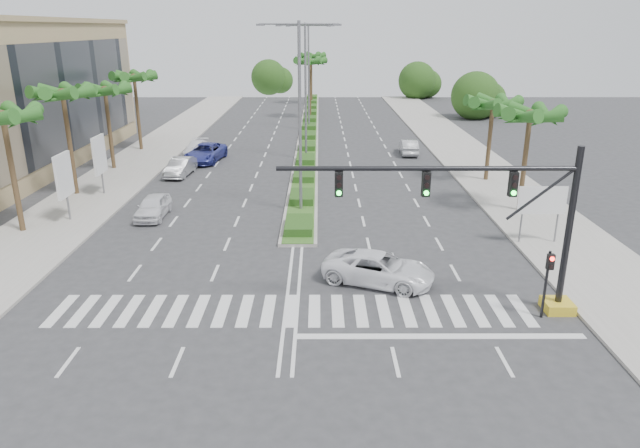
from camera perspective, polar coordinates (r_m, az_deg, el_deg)
The scene contains 27 objects.
ground at distance 24.96m, azimuth -2.88°, elevation -8.65°, with size 160.00×160.00×0.00m, color #333335.
footpath_right at distance 45.81m, azimuth 17.73°, elevation 3.57°, with size 6.00×120.00×0.15m, color gray.
footpath_left at distance 46.60m, azimuth -20.74°, elevation 3.49°, with size 6.00×120.00×0.15m, color gray.
median at distance 68.06m, azimuth -1.12°, elevation 9.33°, with size 2.20×75.00×0.20m, color gray.
median_grass at distance 68.04m, azimuth -1.12°, elevation 9.42°, with size 1.80×75.00×0.04m, color #2C551D.
signal_gantry at distance 24.87m, azimuth 18.84°, elevation -1.10°, with size 12.60×1.20×7.20m.
pedestrian_signal at distance 25.24m, azimuth 21.84°, elevation -4.63°, with size 0.28×0.36×3.00m.
direction_sign at distance 33.74m, azimuth 21.29°, elevation 2.00°, with size 2.70×0.11×3.40m.
billboard_near at distance 38.50m, azimuth -24.24°, elevation 4.40°, with size 0.18×2.10×4.35m.
billboard_far at distance 43.90m, azimuth -21.19°, elevation 6.43°, with size 0.18×2.10×4.35m.
palm_left_near at distance 36.96m, azimuth -29.11°, elevation 9.07°, with size 4.57×4.68×7.55m.
palm_left_mid at distance 44.04m, azimuth -24.32°, elevation 11.53°, with size 4.57×4.68×7.95m.
palm_left_far at distance 51.48m, azimuth -20.70°, elevation 12.18°, with size 4.57×4.68×7.35m.
palm_left_end at distance 58.99m, azimuth -18.08°, elevation 13.57°, with size 4.57×4.68×7.75m.
palm_right_near at distance 38.82m, azimuth 20.25°, elevation 9.92°, with size 4.57×4.68×7.05m.
palm_right_far at distance 46.38m, azimuth 16.89°, elevation 11.22°, with size 4.57×4.68×6.75m.
palm_median_a at distance 77.21m, azimuth -1.03°, elevation 15.76°, with size 4.57×4.68×8.05m.
palm_median_b at distance 92.19m, azimuth -0.88°, elevation 16.30°, with size 4.57×4.68×8.05m.
streetlight_near at distance 36.41m, azimuth -2.03°, elevation 11.49°, with size 5.10×0.25×12.00m.
streetlight_mid at distance 52.31m, azimuth -1.46°, elevation 13.80°, with size 5.10×0.25×12.00m.
streetlight_far at distance 68.25m, azimuth -1.15°, elevation 15.03°, with size 5.10×0.25×12.00m.
car_parked_a at distance 38.11m, azimuth -16.36°, elevation 1.68°, with size 1.69×4.20×1.43m, color white.
car_parked_b at distance 48.53m, azimuth -13.79°, elevation 5.57°, with size 1.55×4.45×1.47m, color #A2A3A7.
car_parked_c at distance 53.25m, azimuth -11.38°, elevation 7.00°, with size 2.70×5.85×1.63m, color navy.
car_parked_d at distance 56.28m, azimuth -12.25°, elevation 7.42°, with size 1.86×4.56×1.32m, color white.
car_crossing at distance 27.34m, azimuth 5.89°, elevation -4.45°, with size 2.44×5.29×1.47m, color white.
car_right at distance 56.02m, azimuth 8.85°, elevation 7.63°, with size 1.52×4.37×1.44m, color #B7B7BC.
Camera 1 is at (1.20, -22.07, 11.59)m, focal length 32.00 mm.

